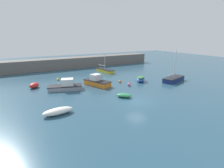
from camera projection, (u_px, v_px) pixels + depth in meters
The scene contains 14 objects.
ground_plane at pixel (137, 102), 23.10m from camera, with size 120.00×120.00×0.20m, color #284C60.
harbor_breakwater at pixel (72, 63), 46.80m from camera, with size 46.59×3.96×2.69m, color #66605B.
fishing_dinghy_green at pixel (124, 95), 24.39m from camera, with size 2.29×2.27×0.57m.
cabin_cruiser_white at pixel (66, 86), 27.78m from camera, with size 5.65×3.53×1.76m.
rowboat_blue_near at pixel (58, 111), 19.07m from camera, with size 3.41×1.51×0.72m.
rowboat_with_red_cover at pixel (141, 79), 32.72m from camera, with size 2.90×2.79×0.95m.
motorboat_grey_hull at pixel (97, 82), 30.12m from camera, with size 3.56×5.26×1.93m.
dinghy_near_pier at pixel (34, 85), 28.80m from camera, with size 2.18×2.23×0.84m.
rowboat_white_midwater at pixel (97, 75), 36.00m from camera, with size 3.10×3.59×0.83m.
sailboat_short_mast at pixel (105, 70), 41.05m from camera, with size 2.30×5.38×4.18m.
sailboat_tall_mast at pixel (174, 79), 32.87m from camera, with size 5.76×3.34×5.99m.
mooring_buoy_pink at pixel (129, 84), 29.94m from camera, with size 0.53×0.53×0.53m, color #EA668C.
mooring_buoy_orange at pixel (120, 81), 31.96m from camera, with size 0.45×0.45×0.45m, color orange.
mooring_buoy_yellow at pixel (58, 79), 33.56m from camera, with size 0.46×0.46×0.46m, color yellow.
Camera 1 is at (-13.48, -17.22, 8.36)m, focal length 28.00 mm.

